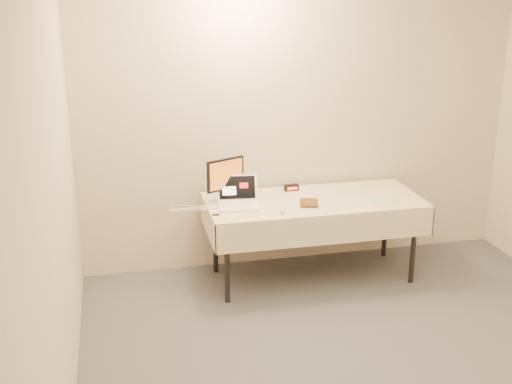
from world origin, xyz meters
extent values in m
cube|color=beige|center=(0.00, 2.50, 1.35)|extent=(4.00, 0.10, 2.70)
cylinder|color=black|center=(-0.82, 1.75, 0.34)|extent=(0.04, 0.04, 0.69)
cylinder|color=black|center=(0.82, 1.75, 0.34)|extent=(0.04, 0.04, 0.69)
cylinder|color=black|center=(-0.82, 2.34, 0.34)|extent=(0.04, 0.04, 0.69)
cylinder|color=black|center=(0.82, 2.34, 0.34)|extent=(0.04, 0.04, 0.69)
cube|color=gray|center=(0.00, 2.04, 0.71)|extent=(1.80, 0.75, 0.04)
cube|color=beige|center=(0.00, 2.04, 0.73)|extent=(1.86, 0.81, 0.01)
cube|color=beige|center=(0.00, 1.64, 0.60)|extent=(1.86, 0.01, 0.25)
cube|color=beige|center=(0.00, 2.45, 0.60)|extent=(1.86, 0.01, 0.25)
cube|color=beige|center=(-0.93, 2.04, 0.60)|extent=(0.01, 0.81, 0.25)
cube|color=beige|center=(0.93, 2.04, 0.60)|extent=(0.01, 0.81, 0.25)
cube|color=white|center=(-0.67, 1.98, 0.75)|extent=(0.37, 0.28, 0.02)
cube|color=white|center=(-0.66, 2.14, 0.86)|extent=(0.35, 0.13, 0.21)
cube|color=black|center=(-0.66, 2.14, 0.86)|extent=(0.31, 0.11, 0.18)
cylinder|color=black|center=(-0.75, 2.17, 0.74)|extent=(0.17, 0.17, 0.01)
cube|color=black|center=(-0.75, 2.17, 0.79)|extent=(0.03, 0.03, 0.09)
cube|color=black|center=(-0.75, 2.17, 0.98)|extent=(0.34, 0.17, 0.27)
cube|color=orange|center=(-0.75, 2.17, 0.98)|extent=(0.30, 0.14, 0.24)
imported|color=#8C5719|center=(-0.15, 1.95, 0.84)|extent=(0.15, 0.06, 0.20)
cube|color=black|center=(-0.12, 2.32, 0.76)|extent=(0.13, 0.06, 0.05)
cube|color=#FF3E0C|center=(-0.12, 2.29, 0.76)|extent=(0.09, 0.01, 0.02)
ellipsoid|color=silver|center=(-0.35, 1.78, 0.75)|extent=(0.05, 0.10, 0.02)
cube|color=#B1D5AA|center=(0.52, 1.95, 0.74)|extent=(0.14, 0.30, 0.00)
cube|color=black|center=(-0.89, 1.84, 0.74)|extent=(0.06, 0.03, 0.01)
camera|label=1|loc=(-1.64, -2.94, 2.54)|focal=45.00mm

